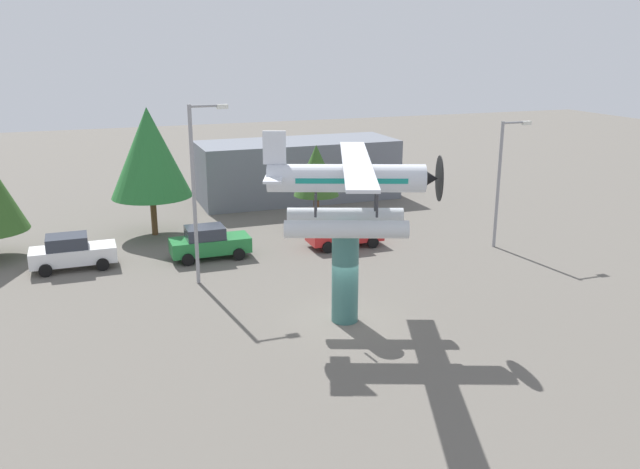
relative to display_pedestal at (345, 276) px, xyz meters
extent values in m
plane|color=#605B54|center=(0.00, 0.00, -1.94)|extent=(140.00, 140.00, 0.00)
cylinder|color=#386B66|center=(0.00, 0.00, 0.00)|extent=(1.10, 1.10, 3.88)
cylinder|color=silver|center=(-0.35, -0.94, 2.29)|extent=(4.74, 2.35, 0.70)
cylinder|color=#333338|center=(0.95, -0.89, 3.09)|extent=(0.13, 0.13, 0.90)
cylinder|color=#333338|center=(-1.30, -0.04, 3.09)|extent=(0.13, 0.13, 0.90)
cylinder|color=silver|center=(0.35, 0.94, 2.29)|extent=(4.74, 2.35, 0.70)
cylinder|color=#333338|center=(1.30, 0.04, 3.09)|extent=(0.13, 0.13, 0.90)
cylinder|color=#333338|center=(-0.95, 0.89, 3.09)|extent=(0.13, 0.13, 0.90)
cylinder|color=silver|center=(0.00, 0.00, 4.09)|extent=(6.19, 3.22, 1.10)
cube|color=teal|center=(0.19, -0.07, 4.09)|extent=(4.46, 2.60, 0.20)
cone|color=#262628|center=(3.04, -1.15, 4.09)|extent=(0.97, 1.07, 0.88)
cylinder|color=black|center=(3.41, -1.29, 4.09)|extent=(0.68, 1.70, 1.80)
cube|color=silver|center=(0.37, -0.14, 4.70)|extent=(4.71, 10.12, 0.12)
cube|color=silver|center=(-2.62, 0.99, 4.19)|extent=(1.65, 2.87, 0.10)
cube|color=silver|center=(-2.62, 0.99, 5.29)|extent=(0.88, 0.43, 1.30)
cube|color=white|center=(-10.53, 10.93, -1.22)|extent=(4.20, 1.70, 0.80)
cube|color=#2D333D|center=(-10.78, 10.93, -0.50)|extent=(2.00, 1.56, 0.64)
cylinder|color=black|center=(-9.18, 10.03, -1.62)|extent=(0.64, 0.22, 0.64)
cylinder|color=black|center=(-9.18, 11.83, -1.62)|extent=(0.64, 0.22, 0.64)
cylinder|color=black|center=(-11.88, 10.03, -1.62)|extent=(0.64, 0.22, 0.64)
cylinder|color=black|center=(-11.88, 11.83, -1.62)|extent=(0.64, 0.22, 0.64)
cube|color=#237A38|center=(-3.64, 10.20, -1.22)|extent=(4.20, 1.70, 0.80)
cube|color=#2D333D|center=(-3.89, 10.20, -0.50)|extent=(2.00, 1.56, 0.64)
cylinder|color=black|center=(-2.29, 9.30, -1.62)|extent=(0.64, 0.22, 0.64)
cylinder|color=black|center=(-2.29, 11.10, -1.62)|extent=(0.64, 0.22, 0.64)
cylinder|color=black|center=(-4.99, 9.30, -1.62)|extent=(0.64, 0.22, 0.64)
cylinder|color=black|center=(-4.99, 11.10, -1.62)|extent=(0.64, 0.22, 0.64)
cube|color=red|center=(3.95, 9.74, -1.22)|extent=(4.20, 1.70, 0.80)
cube|color=#2D333D|center=(3.70, 9.74, -0.50)|extent=(2.00, 1.56, 0.64)
cylinder|color=black|center=(5.30, 8.84, -1.62)|extent=(0.64, 0.22, 0.64)
cylinder|color=black|center=(5.30, 10.64, -1.62)|extent=(0.64, 0.22, 0.64)
cylinder|color=black|center=(2.60, 8.84, -1.62)|extent=(0.64, 0.22, 0.64)
cylinder|color=black|center=(2.60, 10.64, -1.62)|extent=(0.64, 0.22, 0.64)
cylinder|color=gray|center=(-4.93, 6.57, 2.31)|extent=(0.18, 0.18, 8.50)
cylinder|color=gray|center=(-4.13, 6.57, 6.46)|extent=(1.60, 0.12, 0.12)
cube|color=silver|center=(-3.43, 6.57, 6.41)|extent=(0.50, 0.28, 0.20)
cylinder|color=gray|center=(11.86, 6.73, 1.59)|extent=(0.18, 0.18, 7.06)
cylinder|color=gray|center=(12.66, 6.73, 5.02)|extent=(1.60, 0.12, 0.12)
cube|color=silver|center=(13.36, 6.73, 4.97)|extent=(0.50, 0.28, 0.20)
cube|color=slate|center=(5.17, 22.00, 0.20)|extent=(14.37, 5.40, 4.28)
cylinder|color=brown|center=(-5.92, 15.80, -0.76)|extent=(0.36, 0.36, 2.36)
cone|color=#287033|center=(-5.92, 15.80, 3.04)|extent=(4.72, 4.72, 5.24)
cylinder|color=brown|center=(3.79, 14.05, -0.91)|extent=(0.36, 0.36, 2.06)
cone|color=#335B23|center=(3.79, 14.05, 1.68)|extent=(2.81, 2.81, 3.13)
camera|label=1|loc=(-9.74, -23.69, 9.25)|focal=37.27mm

